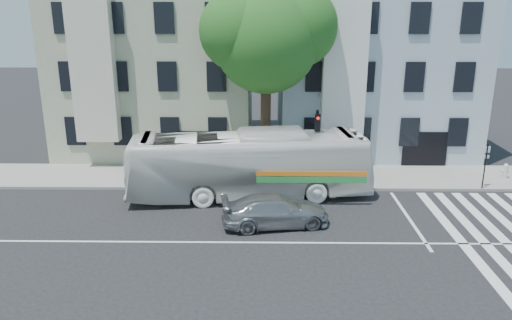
{
  "coord_description": "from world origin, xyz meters",
  "views": [
    {
      "loc": [
        -0.18,
        -18.42,
        9.24
      ],
      "look_at": [
        -0.47,
        3.65,
        2.4
      ],
      "focal_mm": 35.0,
      "sensor_mm": 36.0,
      "label": 1
    }
  ],
  "objects_px": {
    "bus": "(249,165)",
    "fire_hydrant": "(505,171)",
    "sedan": "(275,211)",
    "traffic_signal": "(317,139)"
  },
  "relations": [
    {
      "from": "bus",
      "to": "fire_hydrant",
      "type": "relative_size",
      "value": 14.6
    },
    {
      "from": "sedan",
      "to": "traffic_signal",
      "type": "bearing_deg",
      "value": -35.91
    },
    {
      "from": "bus",
      "to": "traffic_signal",
      "type": "bearing_deg",
      "value": -80.27
    },
    {
      "from": "sedan",
      "to": "fire_hydrant",
      "type": "height_order",
      "value": "sedan"
    },
    {
      "from": "bus",
      "to": "traffic_signal",
      "type": "height_order",
      "value": "traffic_signal"
    },
    {
      "from": "bus",
      "to": "sedan",
      "type": "height_order",
      "value": "bus"
    },
    {
      "from": "bus",
      "to": "fire_hydrant",
      "type": "xyz_separation_m",
      "value": [
        14.03,
        2.57,
        -1.11
      ]
    },
    {
      "from": "fire_hydrant",
      "to": "bus",
      "type": "bearing_deg",
      "value": -169.63
    },
    {
      "from": "sedan",
      "to": "fire_hydrant",
      "type": "xyz_separation_m",
      "value": [
        12.8,
        6.04,
        -0.11
      ]
    },
    {
      "from": "fire_hydrant",
      "to": "sedan",
      "type": "bearing_deg",
      "value": -154.74
    }
  ]
}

